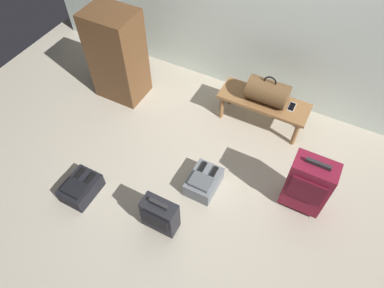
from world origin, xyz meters
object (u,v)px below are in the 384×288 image
at_px(side_cabinet, 117,56).
at_px(cell_phone, 292,107).
at_px(duffel_bag_brown, 268,92).
at_px(suitcase_upright_burgundy, 308,185).
at_px(backpack_grey, 204,182).
at_px(backpack_dark, 81,188).
at_px(suitcase_small_charcoal, 160,215).
at_px(bench, 263,104).

bearing_deg(side_cabinet, cell_phone, 9.34).
xyz_separation_m(duffel_bag_brown, suitcase_upright_burgundy, (0.71, -0.84, -0.14)).
distance_m(duffel_bag_brown, backpack_grey, 1.19).
distance_m(cell_phone, backpack_dark, 2.35).
bearing_deg(duffel_bag_brown, side_cabinet, -170.29).
bearing_deg(suitcase_small_charcoal, duffel_bag_brown, 77.78).
distance_m(duffel_bag_brown, backpack_dark, 2.17).
relative_size(bench, side_cabinet, 0.91).
bearing_deg(suitcase_small_charcoal, backpack_grey, 75.17).
distance_m(duffel_bag_brown, suitcase_upright_burgundy, 1.11).
height_order(backpack_dark, backpack_grey, same).
relative_size(bench, cell_phone, 6.94).
bearing_deg(backpack_dark, duffel_bag_brown, 54.00).
xyz_separation_m(suitcase_upright_burgundy, suitcase_small_charcoal, (-1.07, -0.84, -0.12)).
height_order(bench, suitcase_upright_burgundy, suitcase_upright_burgundy).
height_order(cell_phone, backpack_dark, cell_phone).
relative_size(bench, duffel_bag_brown, 2.27).
xyz_separation_m(suitcase_small_charcoal, side_cabinet, (-1.37, 1.38, 0.31)).
height_order(suitcase_upright_burgundy, suitcase_small_charcoal, suitcase_upright_burgundy).
relative_size(suitcase_upright_burgundy, side_cabinet, 0.63).
xyz_separation_m(cell_phone, backpack_dark, (-1.54, -1.76, -0.27)).
height_order(bench, side_cabinet, side_cabinet).
bearing_deg(backpack_grey, bench, 79.99).
bearing_deg(bench, cell_phone, 6.69).
relative_size(bench, backpack_dark, 2.63).
distance_m(suitcase_small_charcoal, side_cabinet, 1.97).
height_order(cell_phone, suitcase_small_charcoal, suitcase_small_charcoal).
distance_m(backpack_dark, side_cabinet, 1.57).
xyz_separation_m(duffel_bag_brown, backpack_grey, (-0.21, -1.10, -0.40)).
bearing_deg(duffel_bag_brown, suitcase_small_charcoal, -102.22).
relative_size(suitcase_upright_burgundy, backpack_dark, 1.83).
bearing_deg(cell_phone, duffel_bag_brown, -172.93).
height_order(bench, backpack_grey, bench).
height_order(cell_phone, side_cabinet, side_cabinet).
relative_size(duffel_bag_brown, suitcase_upright_burgundy, 0.63).
height_order(suitcase_upright_burgundy, backpack_grey, suitcase_upright_burgundy).
distance_m(bench, duffel_bag_brown, 0.19).
height_order(duffel_bag_brown, suitcase_upright_burgundy, duffel_bag_brown).
bearing_deg(bench, suitcase_small_charcoal, -101.68).
bearing_deg(bench, suitcase_upright_burgundy, -49.17).
height_order(bench, backpack_dark, bench).
relative_size(backpack_dark, side_cabinet, 0.35).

